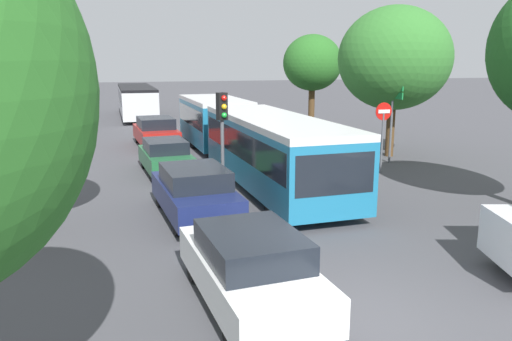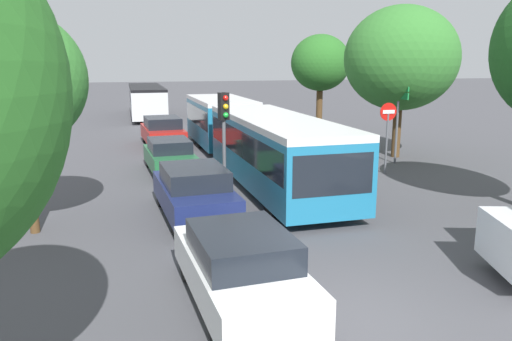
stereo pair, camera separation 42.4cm
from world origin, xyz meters
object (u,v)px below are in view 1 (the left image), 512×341
tree_left_mid (20,80)px  articulated_bus (244,133)px  queued_car_white (250,267)px  traffic_light (222,120)px  tree_right_far (312,64)px  queued_car_navy (195,192)px  tree_right_mid (394,61)px  city_bus_rear (136,99)px  queued_car_green (165,156)px  direction_sign_post (392,105)px  no_entry_sign (383,126)px  queued_car_red (156,132)px

tree_left_mid → articulated_bus: bearing=41.1°
queued_car_white → traffic_light: traffic_light is taller
articulated_bus → tree_right_far: (6.72, 8.81, 2.71)m
queued_car_navy → tree_right_mid: tree_right_mid is taller
queued_car_white → city_bus_rear: bearing=-3.2°
city_bus_rear → queued_car_green: 21.03m
queued_car_green → traffic_light: bearing=-161.2°
queued_car_white → tree_right_mid: 16.48m
tree_right_mid → direction_sign_post: bearing=-119.7°
articulated_bus → traffic_light: 4.32m
city_bus_rear → queued_car_green: size_ratio=2.81×
city_bus_rear → tree_right_mid: bearing=-152.6°
traffic_light → direction_sign_post: bearing=94.5°
no_entry_sign → tree_left_mid: size_ratio=0.50×
articulated_bus → traffic_light: (-1.76, -3.80, 1.04)m
queued_car_navy → direction_sign_post: 11.12m
queued_car_white → tree_left_mid: tree_left_mid is taller
queued_car_red → tree_right_far: bearing=-79.6°
no_entry_sign → tree_left_mid: bearing=-72.5°
queued_car_navy → no_entry_sign: (8.15, 3.62, 1.12)m
articulated_bus → queued_car_navy: size_ratio=3.90×
city_bus_rear → tree_left_mid: bearing=171.4°
city_bus_rear → queued_car_white: bearing=-179.6°
direction_sign_post → queued_car_red: bearing=-39.7°
city_bus_rear → queued_car_white: size_ratio=2.65×
queued_car_white → queued_car_green: (-0.22, 11.60, -0.04)m
articulated_bus → queued_car_navy: bearing=-28.1°
city_bus_rear → queued_car_red: city_bus_rear is taller
traffic_light → direction_sign_post: size_ratio=0.94×
queued_car_navy → traffic_light: size_ratio=1.29×
queued_car_green → no_entry_sign: bearing=-109.8°
queued_car_white → queued_car_navy: size_ratio=0.97×
tree_left_mid → tree_right_far: bearing=47.2°
queued_car_white → queued_car_red: (0.03, 18.12, 0.04)m
city_bus_rear → tree_left_mid: (-4.26, -27.37, 2.56)m
queued_car_navy → direction_sign_post: direction_sign_post is taller
queued_car_red → tree_right_mid: (10.29, -5.81, 3.62)m
queued_car_red → traffic_light: size_ratio=1.32×
queued_car_green → tree_left_mid: 8.25m
queued_car_red → tree_left_mid: size_ratio=0.80×
queued_car_red → traffic_light: traffic_light is taller
city_bus_rear → traffic_light: bearing=-176.6°
queued_car_green → traffic_light: traffic_light is taller
tree_right_far → tree_left_mid: bearing=-132.8°
articulated_bus → queued_car_red: bearing=-155.9°
queued_car_red → tree_left_mid: 13.96m
direction_sign_post → queued_car_white: bearing=46.5°
queued_car_navy → queued_car_green: bearing=-2.0°
city_bus_rear → tree_left_mid: 27.82m
tree_right_mid → queued_car_red: bearing=150.6°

